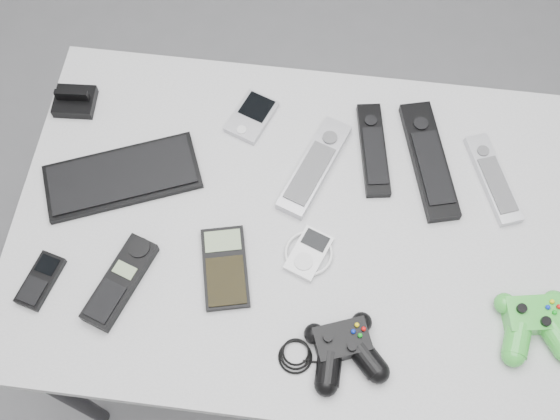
# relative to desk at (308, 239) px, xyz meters

# --- Properties ---
(floor) EXTENTS (3.50, 3.50, 0.00)m
(floor) POSITION_rel_desk_xyz_m (0.01, 0.06, -0.69)
(floor) COLOR slate
(floor) RESTS_ON ground
(desk) EXTENTS (1.13, 0.72, 0.75)m
(desk) POSITION_rel_desk_xyz_m (0.00, 0.00, 0.00)
(desk) COLOR #9B9A9D
(desk) RESTS_ON floor
(pda_keyboard) EXTENTS (0.32, 0.23, 0.02)m
(pda_keyboard) POSITION_rel_desk_xyz_m (-0.37, 0.05, 0.07)
(pda_keyboard) COLOR black
(pda_keyboard) RESTS_ON desk
(dock_bracket) EXTENTS (0.09, 0.08, 0.04)m
(dock_bracket) POSITION_rel_desk_xyz_m (-0.51, 0.21, 0.09)
(dock_bracket) COLOR black
(dock_bracket) RESTS_ON desk
(pda) EXTENTS (0.11, 0.13, 0.02)m
(pda) POSITION_rel_desk_xyz_m (-0.14, 0.22, 0.07)
(pda) COLOR #A1A0A7
(pda) RESTS_ON desk
(remote_silver_a) EXTENTS (0.13, 0.23, 0.02)m
(remote_silver_a) POSITION_rel_desk_xyz_m (-0.00, 0.12, 0.08)
(remote_silver_a) COLOR #A1A0A7
(remote_silver_a) RESTS_ON desk
(remote_black_a) EXTENTS (0.08, 0.21, 0.02)m
(remote_black_a) POSITION_rel_desk_xyz_m (0.11, 0.18, 0.08)
(remote_black_a) COLOR black
(remote_black_a) RESTS_ON desk
(remote_black_b) EXTENTS (0.13, 0.27, 0.03)m
(remote_black_b) POSITION_rel_desk_xyz_m (0.22, 0.16, 0.08)
(remote_black_b) COLOR black
(remote_black_b) RESTS_ON desk
(remote_silver_b) EXTENTS (0.11, 0.20, 0.02)m
(remote_silver_b) POSITION_rel_desk_xyz_m (0.35, 0.14, 0.08)
(remote_silver_b) COLOR #B0B1B7
(remote_silver_b) RESTS_ON desk
(mobile_phone) EXTENTS (0.07, 0.11, 0.02)m
(mobile_phone) POSITION_rel_desk_xyz_m (-0.47, -0.17, 0.07)
(mobile_phone) COLOR black
(mobile_phone) RESTS_ON desk
(cordless_handset) EXTENTS (0.11, 0.19, 0.03)m
(cordless_handset) POSITION_rel_desk_xyz_m (-0.33, -0.16, 0.08)
(cordless_handset) COLOR black
(cordless_handset) RESTS_ON desk
(calculator) EXTENTS (0.11, 0.17, 0.02)m
(calculator) POSITION_rel_desk_xyz_m (-0.14, -0.11, 0.07)
(calculator) COLOR black
(calculator) RESTS_ON desk
(mp3_player) EXTENTS (0.12, 0.12, 0.02)m
(mp3_player) POSITION_rel_desk_xyz_m (0.01, -0.06, 0.07)
(mp3_player) COLOR silver
(mp3_player) RESTS_ON desk
(controller_black) EXTENTS (0.26, 0.21, 0.04)m
(controller_black) POSITION_rel_desk_xyz_m (0.08, -0.23, 0.09)
(controller_black) COLOR black
(controller_black) RESTS_ON desk
(controller_green) EXTENTS (0.16, 0.17, 0.05)m
(controller_green) POSITION_rel_desk_xyz_m (0.41, -0.15, 0.09)
(controller_green) COLOR green
(controller_green) RESTS_ON desk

